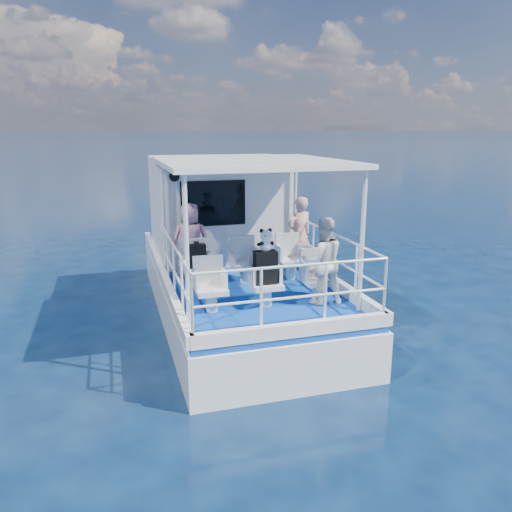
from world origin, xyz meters
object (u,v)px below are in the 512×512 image
Objects in this scene: passenger_port_fwd at (191,241)px; passenger_stbd_aft at (323,261)px; backpack_center at (265,267)px; panda at (266,240)px.

passenger_stbd_aft is (1.81, -2.03, -0.01)m from passenger_port_fwd.
passenger_port_fwd reaches higher than backpack_center.
backpack_center is (-0.93, 0.13, -0.07)m from passenger_stbd_aft.
backpack_center is 1.49× the size of panda.
passenger_stbd_aft is 0.94m from backpack_center.
passenger_port_fwd is 2.71× the size of backpack_center.
panda is at bearing -2.69° from passenger_stbd_aft.
passenger_port_fwd is at bearing 115.12° from panda.
passenger_port_fwd is at bearing -42.55° from passenger_stbd_aft.
passenger_port_fwd is 1.01× the size of passenger_stbd_aft.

